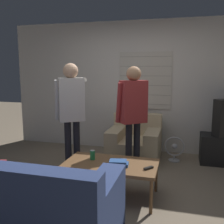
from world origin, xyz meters
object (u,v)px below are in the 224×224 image
object	(u,v)px
spare_remote	(149,168)
floor_fan	(174,149)
armchair_beige	(135,142)
soda_can	(92,155)
person_left_standing	(71,106)
book_stack	(119,163)
person_right_standing	(133,108)
couch_blue	(14,207)
coffee_table	(111,166)

from	to	relation	value
spare_remote	floor_fan	distance (m)	1.68
armchair_beige	soda_can	size ratio (longest dim) A/B	7.19
person_left_standing	book_stack	size ratio (longest dim) A/B	6.87
person_right_standing	soda_can	size ratio (longest dim) A/B	13.24
couch_blue	person_left_standing	bearing A→B (deg)	93.19
armchair_beige	soda_can	world-z (taller)	armchair_beige
book_stack	soda_can	distance (m)	0.41
person_right_standing	soda_can	xyz separation A→B (m)	(-0.41, -0.68, -0.55)
couch_blue	soda_can	xyz separation A→B (m)	(0.40, 1.13, 0.19)
coffee_table	book_stack	xyz separation A→B (m)	(0.12, -0.06, 0.07)
soda_can	armchair_beige	bearing A→B (deg)	78.06
book_stack	soda_can	xyz separation A→B (m)	(-0.39, 0.12, 0.03)
couch_blue	coffee_table	world-z (taller)	couch_blue
armchair_beige	soda_can	bearing A→B (deg)	77.89
book_stack	armchair_beige	bearing A→B (deg)	92.93
couch_blue	book_stack	xyz separation A→B (m)	(0.78, 1.00, 0.16)
armchair_beige	coffee_table	bearing A→B (deg)	88.24
soda_can	floor_fan	distance (m)	1.83
person_right_standing	couch_blue	bearing A→B (deg)	-152.18
person_right_standing	book_stack	xyz separation A→B (m)	(-0.02, -0.80, -0.57)
armchair_beige	book_stack	distance (m)	1.59
person_left_standing	person_right_standing	size ratio (longest dim) A/B	1.03
person_right_standing	spare_remote	bearing A→B (deg)	-104.92
floor_fan	person_left_standing	bearing A→B (deg)	-145.24
person_left_standing	spare_remote	distance (m)	1.52
couch_blue	soda_can	bearing A→B (deg)	70.47
couch_blue	soda_can	size ratio (longest dim) A/B	15.40
book_stack	person_right_standing	bearing A→B (deg)	88.82
armchair_beige	person_right_standing	distance (m)	1.09
armchair_beige	floor_fan	bearing A→B (deg)	-176.36
armchair_beige	spare_remote	world-z (taller)	armchair_beige
soda_can	spare_remote	distance (m)	0.77
spare_remote	floor_fan	size ratio (longest dim) A/B	0.28
person_right_standing	spare_remote	size ratio (longest dim) A/B	13.24
coffee_table	book_stack	distance (m)	0.16
person_left_standing	floor_fan	size ratio (longest dim) A/B	3.87
person_right_standing	floor_fan	world-z (taller)	person_right_standing
person_right_standing	floor_fan	distance (m)	1.32
couch_blue	spare_remote	distance (m)	1.52
soda_can	coffee_table	bearing A→B (deg)	-13.08
person_right_standing	floor_fan	xyz separation A→B (m)	(0.61, 0.83, -0.84)
spare_remote	person_right_standing	bearing A→B (deg)	152.49
person_left_standing	soda_can	bearing A→B (deg)	-76.07
couch_blue	person_right_standing	bearing A→B (deg)	65.83
floor_fan	spare_remote	bearing A→B (deg)	-98.79
soda_can	spare_remote	size ratio (longest dim) A/B	1.00
couch_blue	soda_can	distance (m)	1.21
armchair_beige	couch_blue	bearing A→B (deg)	74.61
person_left_standing	floor_fan	bearing A→B (deg)	2.01
coffee_table	soda_can	world-z (taller)	soda_can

